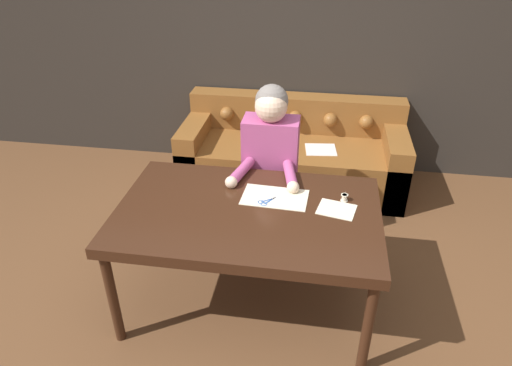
{
  "coord_description": "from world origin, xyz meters",
  "views": [
    {
      "loc": [
        0.28,
        -2.09,
        2.29
      ],
      "look_at": [
        -0.09,
        0.28,
        0.84
      ],
      "focal_mm": 32.0,
      "sensor_mm": 36.0,
      "label": 1
    }
  ],
  "objects_px": {
    "dining_table": "(248,218)",
    "couch": "(293,155)",
    "thread_spool": "(344,198)",
    "person": "(270,169)",
    "scissors": "(269,201)"
  },
  "relations": [
    {
      "from": "dining_table",
      "to": "couch",
      "type": "height_order",
      "value": "couch"
    },
    {
      "from": "dining_table",
      "to": "thread_spool",
      "type": "relative_size",
      "value": 35.17
    },
    {
      "from": "person",
      "to": "scissors",
      "type": "bearing_deg",
      "value": -83.65
    },
    {
      "from": "couch",
      "to": "thread_spool",
      "type": "xyz_separation_m",
      "value": [
        0.42,
        -1.43,
        0.47
      ]
    },
    {
      "from": "scissors",
      "to": "thread_spool",
      "type": "distance_m",
      "value": 0.47
    },
    {
      "from": "couch",
      "to": "thread_spool",
      "type": "bearing_deg",
      "value": -73.6
    },
    {
      "from": "thread_spool",
      "to": "couch",
      "type": "bearing_deg",
      "value": 106.4
    },
    {
      "from": "dining_table",
      "to": "thread_spool",
      "type": "distance_m",
      "value": 0.61
    },
    {
      "from": "couch",
      "to": "thread_spool",
      "type": "relative_size",
      "value": 45.22
    },
    {
      "from": "person",
      "to": "scissors",
      "type": "height_order",
      "value": "person"
    },
    {
      "from": "couch",
      "to": "person",
      "type": "height_order",
      "value": "person"
    },
    {
      "from": "dining_table",
      "to": "couch",
      "type": "distance_m",
      "value": 1.67
    },
    {
      "from": "dining_table",
      "to": "couch",
      "type": "bearing_deg",
      "value": 84.72
    },
    {
      "from": "dining_table",
      "to": "scissors",
      "type": "relative_size",
      "value": 8.07
    },
    {
      "from": "person",
      "to": "scissors",
      "type": "xyz_separation_m",
      "value": [
        0.06,
        -0.53,
        0.07
      ]
    }
  ]
}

